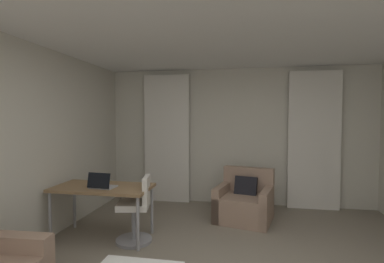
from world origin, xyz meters
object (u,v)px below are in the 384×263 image
Objects in this scene: armchair at (245,203)px; desk at (103,191)px; laptop at (102,185)px; desk_chair at (137,213)px.

desk is at bearing -150.90° from armchair.
desk is 3.88× the size of laptop.
armchair is at bearing 37.64° from desk_chair.
laptop reaches higher than armchair.
laptop is at bearing -67.76° from desk.
desk is 1.50× the size of desk_chair.
laptop is (-1.87, -1.17, 0.49)m from armchair.
desk_chair is at bearing -142.36° from armchair.
armchair is 0.76× the size of desk.
desk_chair is at bearing -3.16° from desk.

